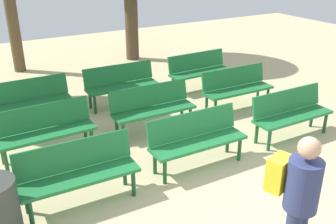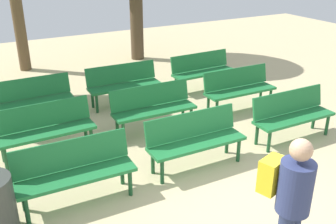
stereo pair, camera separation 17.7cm
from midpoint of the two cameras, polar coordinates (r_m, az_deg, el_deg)
ground_plane at (r=5.41m, az=14.39°, el=-15.02°), size 24.00×24.00×0.00m
bench_r0_c0 at (r=5.43m, az=-12.65°, el=-8.13°), size 1.61×0.52×0.87m
bench_r0_c1 at (r=6.14m, az=4.79°, el=-3.71°), size 1.61×0.50×0.87m
bench_r0_c2 at (r=7.36m, az=18.42°, el=-0.11°), size 1.60×0.49×0.87m
bench_r1_c0 at (r=6.74m, az=-16.92°, el=-2.12°), size 1.61×0.51×0.87m
bench_r1_c1 at (r=7.29m, az=-1.53°, el=0.93°), size 1.61×0.51×0.87m
bench_r1_c2 at (r=8.43m, az=10.96°, el=3.68°), size 1.61×0.51×0.87m
bench_r2_c0 at (r=8.10m, az=-18.86°, el=1.99°), size 1.60×0.48×0.87m
bench_r2_c1 at (r=8.60m, az=-5.99°, el=4.40°), size 1.61×0.52×0.87m
bench_r2_c2 at (r=9.52m, az=5.60°, el=6.31°), size 1.61×0.53×0.87m
tree_1 at (r=11.52m, az=-20.62°, el=11.96°), size 0.31×0.31×2.56m
visitor_with_backpack at (r=4.18m, az=18.64°, el=-12.39°), size 0.45×0.59×1.65m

